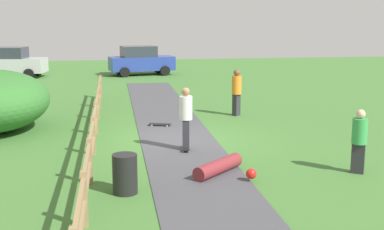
% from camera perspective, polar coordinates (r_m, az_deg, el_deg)
% --- Properties ---
extents(ground_plane, '(60.00, 60.00, 0.00)m').
position_cam_1_polar(ground_plane, '(16.29, -1.55, -2.88)').
color(ground_plane, '#427533').
extents(asphalt_path, '(2.40, 28.00, 0.02)m').
position_cam_1_polar(asphalt_path, '(16.29, -1.55, -2.84)').
color(asphalt_path, '#47474C').
rests_on(asphalt_path, ground_plane).
extents(wooden_fence, '(0.12, 18.12, 1.10)m').
position_cam_1_polar(wooden_fence, '(16.03, -10.82, -0.86)').
color(wooden_fence, '#997A51').
rests_on(wooden_fence, ground_plane).
extents(trash_bin, '(0.56, 0.56, 0.90)m').
position_cam_1_polar(trash_bin, '(11.57, -7.51, -6.55)').
color(trash_bin, black).
rests_on(trash_bin, ground_plane).
extents(skater_riding, '(0.43, 0.82, 1.85)m').
position_cam_1_polar(skater_riding, '(14.91, -0.70, -0.03)').
color(skater_riding, black).
rests_on(skater_riding, asphalt_path).
extents(skater_fallen, '(1.52, 1.53, 0.36)m').
position_cam_1_polar(skater_fallen, '(12.84, 3.22, -5.85)').
color(skater_fallen, maroon).
rests_on(skater_fallen, asphalt_path).
extents(skateboard_loose, '(0.82, 0.42, 0.08)m').
position_cam_1_polar(skateboard_loose, '(18.35, -3.60, -1.01)').
color(skateboard_loose, black).
rests_on(skateboard_loose, asphalt_path).
extents(bystander_orange, '(0.54, 0.54, 1.84)m').
position_cam_1_polar(bystander_orange, '(20.24, 5.01, 2.80)').
color(bystander_orange, '#2D2D33').
rests_on(bystander_orange, ground_plane).
extents(bystander_green, '(0.53, 0.53, 1.64)m').
position_cam_1_polar(bystander_green, '(13.46, 18.19, -2.51)').
color(bystander_green, '#2D2D33').
rests_on(bystander_green, ground_plane).
extents(parked_car_blue, '(4.44, 2.58, 1.92)m').
position_cam_1_polar(parked_car_blue, '(34.15, -5.73, 6.08)').
color(parked_car_blue, '#283D99').
rests_on(parked_car_blue, ground_plane).
extents(parked_car_silver, '(4.43, 2.53, 1.92)m').
position_cam_1_polar(parked_car_silver, '(34.71, -19.59, 5.58)').
color(parked_car_silver, '#B7B7BC').
rests_on(parked_car_silver, ground_plane).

